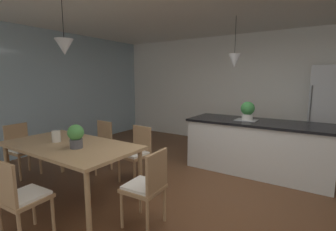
{
  "coord_description": "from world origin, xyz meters",
  "views": [
    {
      "loc": [
        1.17,
        -2.8,
        1.62
      ],
      "look_at": [
        -0.65,
        -0.01,
        1.12
      ],
      "focal_mm": 25.8,
      "sensor_mm": 36.0,
      "label": 1
    }
  ],
  "objects": [
    {
      "name": "potted_plant_on_table",
      "position": [
        -1.47,
        -0.91,
        0.91
      ],
      "size": [
        0.2,
        0.2,
        0.31
      ],
      "color": "#4C4C51",
      "rests_on": "dining_table"
    },
    {
      "name": "chair_window_end",
      "position": [
        -3.05,
        -0.85,
        0.47
      ],
      "size": [
        0.42,
        0.42,
        0.87
      ],
      "color": "#A87F56",
      "rests_on": "ground_plane"
    },
    {
      "name": "vase_on_dining_table",
      "position": [
        -1.98,
        -0.87,
        0.82
      ],
      "size": [
        0.12,
        0.12,
        0.16
      ],
      "color": "silver",
      "rests_on": "dining_table"
    },
    {
      "name": "pendant_over_island_main",
      "position": [
        -0.22,
        1.48,
        1.94
      ],
      "size": [
        0.21,
        0.21,
        0.88
      ],
      "color": "black"
    },
    {
      "name": "refrigerator",
      "position": [
        1.29,
        2.86,
        0.94
      ],
      "size": [
        0.75,
        0.67,
        1.88
      ],
      "color": "#B2B5B7",
      "rests_on": "ground_plane"
    },
    {
      "name": "dining_table",
      "position": [
        -1.71,
        -0.84,
        0.68
      ],
      "size": [
        1.93,
        1.02,
        0.74
      ],
      "color": "tan",
      "rests_on": "ground_plane"
    },
    {
      "name": "kitchen_island",
      "position": [
        0.24,
        1.48,
        0.46
      ],
      "size": [
        2.35,
        0.9,
        0.91
      ],
      "color": "silver",
      "rests_on": "ground_plane"
    },
    {
      "name": "ground_plane",
      "position": [
        0.0,
        0.0,
        -0.02
      ],
      "size": [
        10.0,
        8.4,
        0.04
      ],
      "primitive_type": "cube",
      "color": "brown"
    },
    {
      "name": "chair_far_right",
      "position": [
        -1.27,
        0.04,
        0.47
      ],
      "size": [
        0.43,
        0.43,
        0.87
      ],
      "color": "#A87F56",
      "rests_on": "ground_plane"
    },
    {
      "name": "chair_near_right",
      "position": [
        -1.28,
        -1.72,
        0.47
      ],
      "size": [
        0.42,
        0.42,
        0.87
      ],
      "color": "#A87F56",
      "rests_on": "ground_plane"
    },
    {
      "name": "chair_kitchen_end",
      "position": [
        -0.38,
        -0.84,
        0.47
      ],
      "size": [
        0.42,
        0.42,
        0.87
      ],
      "color": "#A87F56",
      "rests_on": "ground_plane"
    },
    {
      "name": "potted_plant_on_island",
      "position": [
        0.05,
        1.48,
        1.08
      ],
      "size": [
        0.24,
        0.24,
        0.33
      ],
      "color": "beige",
      "rests_on": "kitchen_island"
    },
    {
      "name": "window_wall_left_glazing",
      "position": [
        -4.06,
        0.0,
        1.35
      ],
      "size": [
        0.06,
        8.4,
        2.7
      ],
      "primitive_type": "cube",
      "color": "#9EB7C6",
      "rests_on": "ground_plane"
    },
    {
      "name": "wall_back_kitchen",
      "position": [
        0.0,
        3.26,
        1.35
      ],
      "size": [
        10.0,
        0.12,
        2.7
      ],
      "primitive_type": "cube",
      "color": "white",
      "rests_on": "ground_plane"
    },
    {
      "name": "pendant_over_table",
      "position": [
        -1.88,
        -0.72,
        2.06
      ],
      "size": [
        0.25,
        0.25,
        0.75
      ],
      "color": "black"
    },
    {
      "name": "chair_far_left",
      "position": [
        -2.14,
        0.04,
        0.47
      ],
      "size": [
        0.43,
        0.43,
        0.87
      ],
      "color": "#A87F56",
      "rests_on": "ground_plane"
    }
  ]
}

